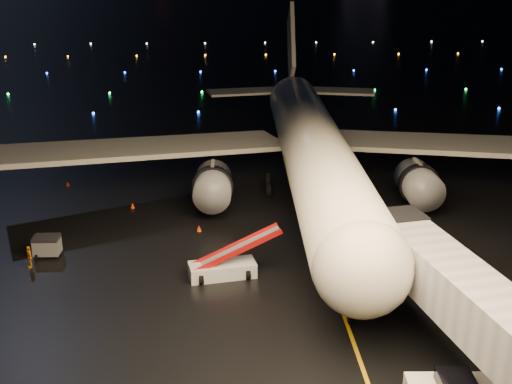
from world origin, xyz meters
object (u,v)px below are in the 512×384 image
crew_c (29,257)px  baggage_cart_0 (47,246)px  airliner (310,107)px  belt_loader (222,255)px

crew_c → baggage_cart_0: bearing=128.9°
airliner → crew_c: airliner is taller
airliner → baggage_cart_0: 27.99m
belt_loader → crew_c: bearing=160.9°
airliner → belt_loader: bearing=-113.5°
airliner → baggage_cart_0: bearing=-145.4°
crew_c → airliner: bearing=97.4°
belt_loader → crew_c: 14.74m
airliner → crew_c: 29.72m
airliner → crew_c: bearing=-143.0°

